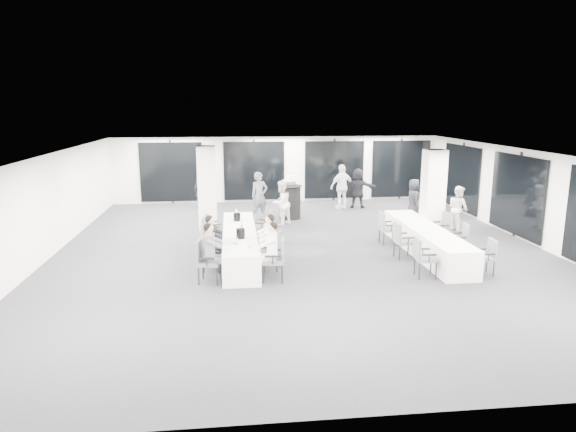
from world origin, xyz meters
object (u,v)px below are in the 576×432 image
object	(u,v)px
chair_main_left_near	(206,258)
standing_guest_b	(281,200)
standing_guest_a	(259,193)
chair_side_right_far	(442,226)
chair_main_right_near	(277,257)
standing_guest_e	(414,197)
chair_side_left_far	(386,226)
chair_main_left_far	(212,226)
ice_bucket_far	(237,217)
standing_guest_f	(358,185)
cocktail_table	(290,202)
chair_main_left_second	(208,252)
chair_side_left_mid	(402,238)
chair_main_left_fourth	(209,233)
standing_guest_h	(458,205)
standing_guest_d	(342,184)
chair_main_right_mid	(271,240)
standing_guest_c	(290,193)
chair_side_right_near	(487,254)
ice_bucket_near	(241,233)
chair_main_right_second	(273,248)
chair_side_left_near	(423,255)
chair_main_right_fourth	(268,233)
standing_guest_g	(201,186)
banquet_table_side	(426,241)
banquet_table_main	(240,244)
chair_side_right_mid	(461,238)
chair_main_left_mid	(209,242)
chair_main_right_far	(266,224)

from	to	relation	value
chair_main_left_near	standing_guest_b	xyz separation A→B (m)	(2.36, 5.75, 0.30)
standing_guest_a	chair_side_right_far	bearing A→B (deg)	-58.39
chair_main_right_near	standing_guest_a	distance (m)	6.80
standing_guest_e	chair_side_left_far	bearing A→B (deg)	150.67
chair_main_left_far	ice_bucket_far	distance (m)	0.98
standing_guest_f	cocktail_table	bearing A→B (deg)	46.54
chair_main_left_second	chair_side_left_mid	world-z (taller)	chair_side_left_mid
chair_main_right_near	cocktail_table	bearing A→B (deg)	-3.81
chair_main_left_fourth	standing_guest_h	xyz separation A→B (m)	(8.15, 1.84, 0.26)
standing_guest_b	standing_guest_d	world-z (taller)	standing_guest_d
chair_main_right_mid	chair_side_right_far	xyz separation A→B (m)	(5.23, 0.94, 0.03)
chair_main_left_far	chair_main_right_near	bearing A→B (deg)	9.26
chair_main_right_near	chair_side_left_mid	xyz separation A→B (m)	(3.55, 1.43, -0.03)
cocktail_table	chair_main_left_near	size ratio (longest dim) A/B	1.21
standing_guest_c	standing_guest_d	size ratio (longest dim) A/B	0.87
chair_side_right_near	ice_bucket_near	world-z (taller)	ice_bucket_near
standing_guest_d	chair_side_right_near	bearing A→B (deg)	82.93
chair_main_right_mid	chair_side_left_far	xyz separation A→B (m)	(3.55, 1.11, 0.04)
chair_main_right_second	chair_side_right_far	world-z (taller)	chair_main_right_second
chair_main_left_second	chair_side_left_near	bearing A→B (deg)	76.01
chair_main_right_second	chair_side_right_near	world-z (taller)	chair_main_right_second
chair_main_left_far	ice_bucket_near	world-z (taller)	ice_bucket_near
standing_guest_a	ice_bucket_far	world-z (taller)	standing_guest_a
standing_guest_a	standing_guest_f	distance (m)	4.46
chair_main_right_fourth	ice_bucket_far	distance (m)	1.17
standing_guest_g	standing_guest_c	bearing A→B (deg)	-6.07
banquet_table_side	chair_main_left_fourth	xyz separation A→B (m)	(-6.06, 0.74, 0.22)
banquet_table_main	chair_main_right_near	xyz separation A→B (m)	(0.84, -2.04, 0.22)
chair_side_left_mid	chair_side_right_mid	bearing A→B (deg)	85.55
chair_main_left_mid	chair_side_left_far	xyz separation A→B (m)	(5.22, 1.17, 0.01)
chair_main_left_second	chair_main_right_near	world-z (taller)	chair_main_right_near
chair_main_left_fourth	ice_bucket_near	world-z (taller)	chair_main_left_fourth
chair_side_left_near	standing_guest_b	xyz separation A→B (m)	(-2.86, 5.94, 0.33)
chair_main_left_mid	chair_side_left_far	world-z (taller)	chair_side_left_far
chair_side_left_far	chair_side_right_mid	bearing A→B (deg)	46.85
chair_main_left_fourth	standing_guest_f	bearing A→B (deg)	139.01
chair_side_left_mid	chair_side_right_near	world-z (taller)	chair_side_left_mid
banquet_table_main	chair_main_left_second	size ratio (longest dim) A/B	5.76
chair_main_right_second	chair_main_left_mid	bearing A→B (deg)	77.52
chair_main_right_mid	chair_side_right_mid	bearing A→B (deg)	-87.23
chair_main_right_mid	chair_side_left_near	distance (m)	4.03
cocktail_table	chair_main_right_second	distance (m)	6.08
chair_main_left_far	chair_main_right_fourth	distance (m)	2.03
chair_main_left_second	chair_main_right_near	size ratio (longest dim) A/B	0.84
chair_side_right_mid	standing_guest_e	distance (m)	4.69
standing_guest_a	standing_guest_c	distance (m)	1.24
standing_guest_g	chair_main_right_fourth	bearing A→B (deg)	-47.25
chair_side_left_far	standing_guest_h	xyz separation A→B (m)	(2.93, 1.49, 0.29)
chair_main_left_mid	chair_main_right_mid	world-z (taller)	chair_main_left_mid
banquet_table_main	chair_main_right_far	xyz separation A→B (m)	(0.83, 1.53, 0.18)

